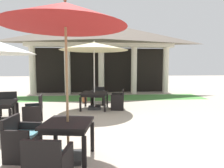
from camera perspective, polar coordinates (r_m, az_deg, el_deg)
ground_plane at (r=4.81m, az=0.12°, el=-16.41°), size 60.00×60.00×0.00m
background_pavilion at (r=12.41m, az=-3.31°, el=13.21°), size 9.70×2.71×4.52m
lawn_strip at (r=10.80m, az=-2.92°, el=-4.13°), size 11.50×1.95×0.01m
patio_table_near_foreground at (r=7.96m, az=-5.28°, el=-3.15°), size 1.19×1.19×0.70m
patio_umbrella_near_foreground at (r=7.91m, az=-5.40°, el=10.96°), size 2.78×2.78×2.81m
patio_chair_near_foreground_east at (r=7.90m, az=1.88°, el=-4.82°), size 0.60×0.63×0.82m
patio_chair_near_foreground_north at (r=8.96m, az=-4.26°, el=-3.59°), size 0.67×0.59×0.80m
patio_table_mid_left at (r=3.78m, az=-13.08°, el=-12.44°), size 0.99×0.99×0.75m
patio_umbrella_mid_left at (r=3.71m, az=-13.79°, el=19.03°), size 2.23×2.23×2.98m
patio_chair_mid_left_west at (r=4.21m, az=-25.47°, el=-14.45°), size 0.60×0.65×0.82m
patio_chair_mid_left_south at (r=3.07m, az=-18.42°, el=-21.96°), size 0.63×0.64×0.84m
patio_chair_mid_right_east at (r=6.44m, az=-22.25°, el=-7.51°), size 0.61×0.65×0.90m
patio_chair_mid_right_north at (r=7.60m, az=-28.96°, el=-5.73°), size 0.67×0.66×0.88m
terracotta_urn at (r=9.34m, az=-8.27°, el=-4.55°), size 0.25×0.25×0.44m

